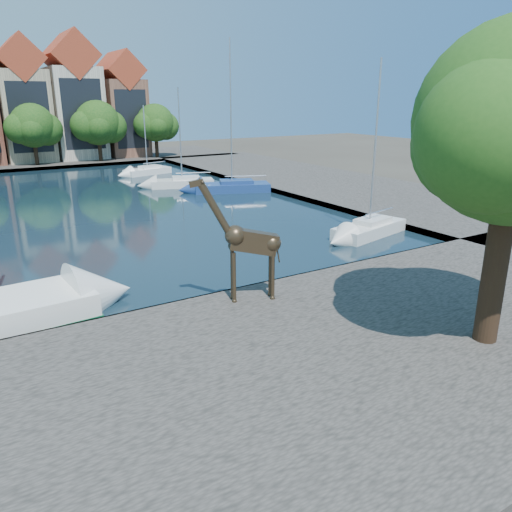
% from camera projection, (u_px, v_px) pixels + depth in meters
% --- Properties ---
extents(ground, '(160.00, 160.00, 0.00)m').
position_uv_depth(ground, '(186.00, 309.00, 21.42)').
color(ground, '#38332B').
rests_on(ground, ground).
extents(water_basin, '(38.00, 50.00, 0.08)m').
position_uv_depth(water_basin, '(66.00, 208.00, 40.88)').
color(water_basin, black).
rests_on(water_basin, ground).
extents(near_quay, '(50.00, 14.00, 0.50)m').
position_uv_depth(near_quay, '(277.00, 379.00, 15.66)').
color(near_quay, '#4F4944').
rests_on(near_quay, ground).
extents(far_quay, '(60.00, 16.00, 0.50)m').
position_uv_depth(far_quay, '(15.00, 163.00, 66.78)').
color(far_quay, '#4F4944').
rests_on(far_quay, ground).
extents(right_quay, '(14.00, 52.00, 0.50)m').
position_uv_depth(right_quay, '(310.00, 180.00, 53.29)').
color(right_quay, '#4F4944').
rests_on(right_quay, ground).
extents(townhouse_east_inner, '(5.94, 9.18, 15.79)m').
position_uv_depth(townhouse_east_inner, '(23.00, 105.00, 65.49)').
color(townhouse_east_inner, tan).
rests_on(townhouse_east_inner, far_quay).
extents(townhouse_east_mid, '(6.43, 9.18, 16.65)m').
position_uv_depth(townhouse_east_mid, '(74.00, 101.00, 68.62)').
color(townhouse_east_mid, beige).
rests_on(townhouse_east_mid, far_quay).
extents(townhouse_east_end, '(5.44, 9.18, 14.43)m').
position_uv_depth(townhouse_east_end, '(121.00, 108.00, 72.16)').
color(townhouse_east_end, brown).
rests_on(townhouse_east_end, far_quay).
extents(far_tree_mid_east, '(7.02, 5.40, 7.52)m').
position_uv_depth(far_tree_mid_east, '(34.00, 127.00, 61.87)').
color(far_tree_mid_east, '#332114').
rests_on(far_tree_mid_east, far_quay).
extents(far_tree_east, '(7.54, 5.80, 7.84)m').
position_uv_depth(far_tree_east, '(98.00, 124.00, 65.83)').
color(far_tree_east, '#332114').
rests_on(far_tree_east, far_quay).
extents(far_tree_far_east, '(6.76, 5.20, 7.36)m').
position_uv_depth(far_tree_far_east, '(156.00, 124.00, 69.87)').
color(far_tree_far_east, '#332114').
rests_on(far_tree_far_east, far_quay).
extents(giraffe_statue, '(3.52, 1.59, 5.17)m').
position_uv_depth(giraffe_statue, '(247.00, 241.00, 20.45)').
color(giraffe_statue, '#3B2D1D').
rests_on(giraffe_statue, near_quay).
extents(sailboat_right_a, '(6.07, 3.28, 10.84)m').
position_uv_depth(sailboat_right_a, '(370.00, 226.00, 32.40)').
color(sailboat_right_a, silver).
rests_on(sailboat_right_a, water_basin).
extents(sailboat_right_b, '(7.47, 4.89, 13.61)m').
position_uv_depth(sailboat_right_b, '(232.00, 185.00, 47.39)').
color(sailboat_right_b, navy).
rests_on(sailboat_right_b, water_basin).
extents(sailboat_right_c, '(6.50, 3.99, 9.51)m').
position_uv_depth(sailboat_right_c, '(182.00, 181.00, 49.87)').
color(sailboat_right_c, silver).
rests_on(sailboat_right_c, water_basin).
extents(sailboat_right_d, '(5.80, 3.23, 7.76)m').
position_uv_depth(sailboat_right_d, '(147.00, 170.00, 58.02)').
color(sailboat_right_d, white).
rests_on(sailboat_right_d, water_basin).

